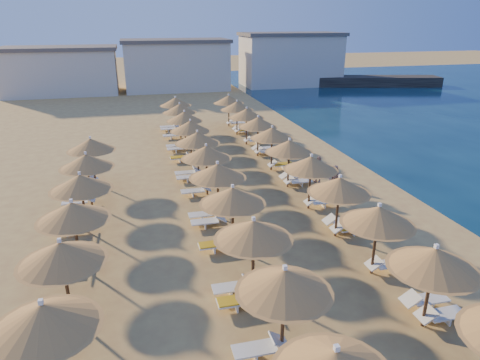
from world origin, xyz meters
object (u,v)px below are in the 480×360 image
object	(u,v)px
parasol_row_west	(212,162)
beachgoer_b	(335,180)
parasol_row_east	(299,155)
beachgoer_c	(318,169)
jetty	(344,81)

from	to	relation	value
parasol_row_west	beachgoer_b	world-z (taller)	parasol_row_west
beachgoer_b	parasol_row_east	bearing A→B (deg)	-125.92
parasol_row_west	beachgoer_c	world-z (taller)	parasol_row_west
parasol_row_east	beachgoer_b	size ratio (longest dim) A/B	22.13
beachgoer_c	parasol_row_west	bearing A→B (deg)	-115.74
jetty	beachgoer_c	distance (m)	44.75
parasol_row_west	beachgoer_b	xyz separation A→B (m)	(7.49, -0.14, -1.72)
parasol_row_east	beachgoer_c	size ratio (longest dim) A/B	22.88
parasol_row_west	beachgoer_b	bearing A→B (deg)	-1.07
jetty	parasol_row_west	world-z (taller)	parasol_row_west
beachgoer_b	parasol_row_west	bearing A→B (deg)	-123.52
beachgoer_c	beachgoer_b	bearing A→B (deg)	-38.02
jetty	parasol_row_west	bearing A→B (deg)	-111.43
jetty	beachgoer_b	size ratio (longest dim) A/B	16.42
parasol_row_west	beachgoer_c	size ratio (longest dim) A/B	22.88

